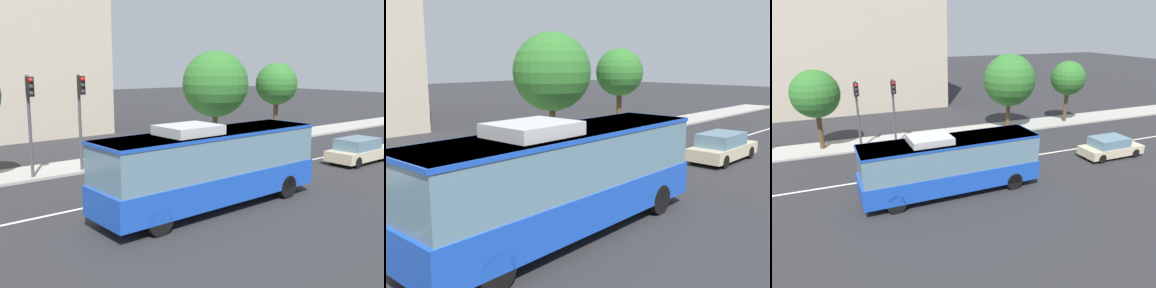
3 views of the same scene
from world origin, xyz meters
The scene contains 9 objects.
ground_plane centered at (0.00, 0.00, 0.00)m, with size 160.00×160.00×0.00m, color #28282B.
sidewalk_kerb centered at (0.00, 6.96, 0.07)m, with size 80.00×3.16×0.14m, color #9E9B93.
lane_centre_line centered at (0.00, 0.00, 0.01)m, with size 76.00×0.16×0.01m, color silver.
transit_bus centered at (-1.27, -3.12, 1.81)m, with size 10.06×2.75×3.46m.
sedan_beige centered at (11.13, -2.16, 0.72)m, with size 4.50×1.82×1.46m.
traffic_light_mid_block centered at (-5.28, 5.71, 3.56)m, with size 0.34×0.62×5.20m.
traffic_light_far_corner centered at (-2.66, 5.65, 3.56)m, with size 0.34×0.62×5.20m.
street_tree_kerbside_left centered at (7.67, 6.71, 4.41)m, with size 4.51×4.51×6.67m.
street_tree_kerbside_right centered at (13.88, 6.62, 4.25)m, with size 3.18×3.18×5.87m.
Camera 1 is at (-12.72, -16.14, 5.64)m, focal length 41.78 mm.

